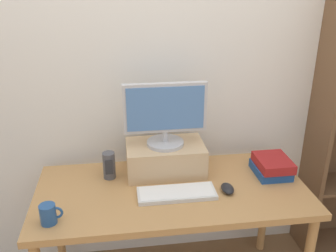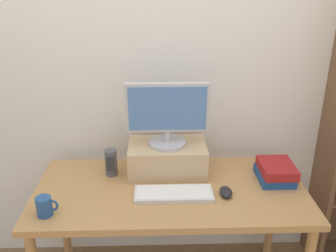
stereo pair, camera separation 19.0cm
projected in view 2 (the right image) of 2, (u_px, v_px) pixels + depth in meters
name	position (u px, v px, depth m)	size (l,w,h in m)	color
back_wall	(168.00, 61.00, 2.17)	(7.00, 0.08, 2.60)	silver
desk	(171.00, 200.00, 2.01)	(1.43, 0.67, 0.72)	#B7844C
riser_box	(167.00, 158.00, 2.12)	(0.43, 0.27, 0.17)	tan
computer_monitor	(167.00, 113.00, 2.01)	(0.45, 0.21, 0.36)	#B7B7BA
keyboard	(174.00, 194.00, 1.91)	(0.40, 0.15, 0.02)	silver
computer_mouse	(226.00, 192.00, 1.92)	(0.06, 0.10, 0.04)	black
book_stack	(276.00, 172.00, 2.04)	(0.19, 0.23, 0.10)	navy
coffee_mug	(45.00, 206.00, 1.75)	(0.11, 0.07, 0.10)	#234C84
desk_speaker	(111.00, 162.00, 2.09)	(0.07, 0.07, 0.15)	#4C4C51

